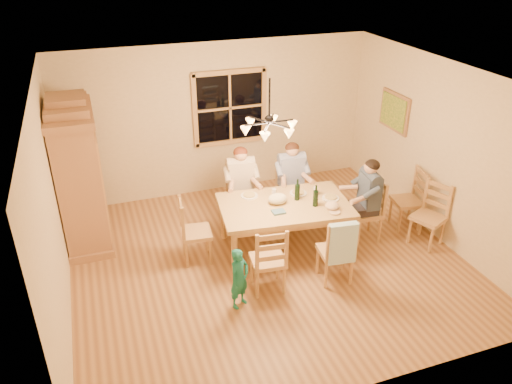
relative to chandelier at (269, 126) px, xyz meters
name	(u,v)px	position (x,y,z in m)	size (l,w,h in m)	color
floor	(267,260)	(0.00, 0.00, -2.08)	(5.50, 5.50, 0.00)	brown
ceiling	(270,78)	(0.00, 0.00, 0.62)	(5.50, 5.00, 0.02)	white
wall_back	(219,119)	(0.00, 2.50, -0.73)	(5.50, 0.02, 2.70)	beige
wall_left	(51,211)	(-2.75, 0.00, -0.73)	(0.02, 5.00, 2.70)	beige
wall_right	(439,151)	(2.75, 0.00, -0.73)	(0.02, 5.00, 2.70)	beige
window	(230,108)	(0.20, 2.47, -0.53)	(1.30, 0.06, 1.30)	black
painting	(394,112)	(2.71, 1.20, -0.48)	(0.06, 0.78, 0.64)	olive
chandelier	(269,126)	(0.00, 0.00, 0.00)	(0.77, 0.68, 0.71)	black
armoire	(80,177)	(-2.42, 1.49, -1.02)	(0.66, 1.40, 2.30)	olive
dining_table	(284,210)	(0.34, 0.23, -1.42)	(2.00, 1.36, 0.76)	#A7864A
chair_far_left	(241,206)	(-0.02, 1.17, -1.77)	(0.48, 0.47, 0.99)	#AD824C
chair_far_right	(291,201)	(0.81, 1.07, -1.77)	(0.48, 0.47, 0.99)	#AD824C
chair_near_left	(268,269)	(-0.22, -0.60, -1.77)	(0.48, 0.47, 0.99)	#AD824C
chair_near_right	(335,260)	(0.71, -0.71, -1.77)	(0.48, 0.47, 0.99)	#AD824C
chair_end_left	(197,241)	(-0.96, 0.38, -1.77)	(0.47, 0.48, 0.99)	#AD824C
chair_end_right	(365,221)	(1.65, 0.08, -1.77)	(0.47, 0.48, 0.99)	#AD824C
adult_woman	(241,176)	(-0.02, 1.17, -1.24)	(0.42, 0.46, 0.87)	beige
adult_plaid_man	(292,171)	(0.81, 1.07, -1.24)	(0.42, 0.46, 0.87)	#314587
adult_slate_man	(369,190)	(1.65, 0.08, -1.24)	(0.46, 0.42, 0.87)	#39475C
towel	(342,243)	(0.69, -0.90, -1.38)	(0.38, 0.10, 0.58)	#A8D6E3
wine_bottle_a	(297,190)	(0.57, 0.30, -1.15)	(0.08, 0.08, 0.33)	black
wine_bottle_b	(316,196)	(0.74, 0.04, -1.15)	(0.08, 0.08, 0.33)	black
plate_woman	(249,196)	(-0.07, 0.63, -1.31)	(0.26, 0.26, 0.02)	white
plate_plaid	(298,193)	(0.66, 0.46, -1.31)	(0.26, 0.26, 0.02)	white
plate_slate	(331,198)	(1.05, 0.16, -1.31)	(0.26, 0.26, 0.02)	white
wine_glass_a	(274,193)	(0.27, 0.47, -1.25)	(0.06, 0.06, 0.14)	silver
wine_glass_b	(315,191)	(0.88, 0.33, -1.25)	(0.06, 0.06, 0.14)	silver
cap	(332,206)	(0.93, -0.14, -1.26)	(0.20, 0.20, 0.11)	#D1B08B
napkin	(278,212)	(0.17, 0.02, -1.30)	(0.18, 0.14, 0.03)	slate
cloth_bundle	(277,199)	(0.25, 0.28, -1.24)	(0.28, 0.22, 0.15)	beige
child	(239,278)	(-0.68, -0.81, -1.66)	(0.31, 0.20, 0.84)	#1A7869
chair_spare_front	(427,226)	(2.45, -0.38, -1.77)	(0.56, 0.57, 0.99)	#AD824C
chair_spare_back	(406,209)	(2.45, 0.18, -1.77)	(0.49, 0.50, 0.99)	#AD824C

